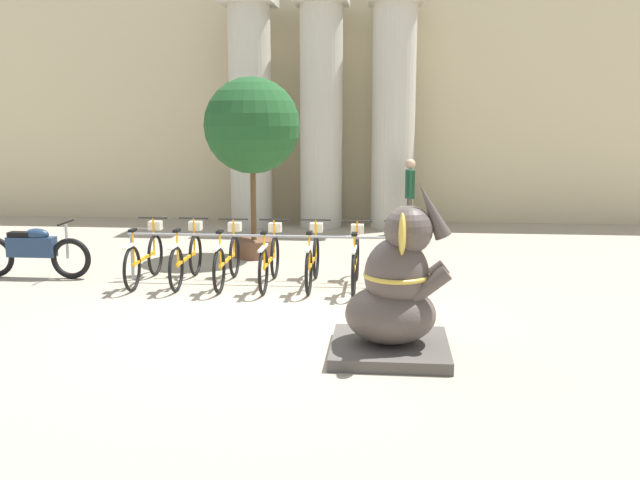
# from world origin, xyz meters

# --- Properties ---
(ground_plane) EXTENTS (60.00, 60.00, 0.00)m
(ground_plane) POSITION_xyz_m (0.00, 0.00, 0.00)
(ground_plane) COLOR #9E937F
(building_facade) EXTENTS (20.00, 0.20, 6.00)m
(building_facade) POSITION_xyz_m (0.00, 8.60, 3.00)
(building_facade) COLOR #C6B78E
(building_facade) RESTS_ON ground_plane
(column_left) EXTENTS (1.21, 1.21, 5.16)m
(column_left) POSITION_xyz_m (-1.64, 7.60, 2.62)
(column_left) COLOR #BCB7A8
(column_left) RESTS_ON ground_plane
(column_middle) EXTENTS (1.21, 1.21, 5.16)m
(column_middle) POSITION_xyz_m (0.00, 7.60, 2.62)
(column_middle) COLOR #BCB7A8
(column_middle) RESTS_ON ground_plane
(column_right) EXTENTS (1.21, 1.21, 5.16)m
(column_right) POSITION_xyz_m (1.64, 7.60, 2.62)
(column_right) COLOR #BCB7A8
(column_right) RESTS_ON ground_plane
(bike_rack) EXTENTS (4.57, 0.05, 0.77)m
(bike_rack) POSITION_xyz_m (-0.26, 1.95, 0.62)
(bike_rack) COLOR gray
(bike_rack) RESTS_ON ground_plane
(bicycle_0) EXTENTS (0.48, 1.77, 0.97)m
(bicycle_0) POSITION_xyz_m (-2.25, 1.82, 0.40)
(bicycle_0) COLOR black
(bicycle_0) RESTS_ON ground_plane
(bicycle_1) EXTENTS (0.48, 1.77, 0.97)m
(bicycle_1) POSITION_xyz_m (-1.58, 1.86, 0.40)
(bicycle_1) COLOR black
(bicycle_1) RESTS_ON ground_plane
(bicycle_2) EXTENTS (0.48, 1.77, 0.97)m
(bicycle_2) POSITION_xyz_m (-0.92, 1.82, 0.40)
(bicycle_2) COLOR black
(bicycle_2) RESTS_ON ground_plane
(bicycle_3) EXTENTS (0.48, 1.77, 0.97)m
(bicycle_3) POSITION_xyz_m (-0.26, 1.81, 0.40)
(bicycle_3) COLOR black
(bicycle_3) RESTS_ON ground_plane
(bicycle_4) EXTENTS (0.48, 1.77, 0.97)m
(bicycle_4) POSITION_xyz_m (0.40, 1.86, 0.40)
(bicycle_4) COLOR black
(bicycle_4) RESTS_ON ground_plane
(bicycle_5) EXTENTS (0.48, 1.77, 0.97)m
(bicycle_5) POSITION_xyz_m (1.06, 1.80, 0.40)
(bicycle_5) COLOR black
(bicycle_5) RESTS_ON ground_plane
(bicycle_6) EXTENTS (0.48, 1.77, 0.97)m
(bicycle_6) POSITION_xyz_m (1.72, 1.83, 0.40)
(bicycle_6) COLOR black
(bicycle_6) RESTS_ON ground_plane
(elephant_statue) EXTENTS (1.30, 1.30, 1.96)m
(elephant_statue) POSITION_xyz_m (1.63, -1.20, 0.66)
(elephant_statue) COLOR #4C4742
(elephant_statue) RESTS_ON ground_plane
(motorcycle) EXTENTS (1.95, 0.55, 0.93)m
(motorcycle) POSITION_xyz_m (-4.14, 1.94, 0.45)
(motorcycle) COLOR black
(motorcycle) RESTS_ON ground_plane
(person_pedestrian) EXTENTS (0.22, 0.47, 1.65)m
(person_pedestrian) POSITION_xyz_m (2.01, 6.67, 0.98)
(person_pedestrian) COLOR brown
(person_pedestrian) RESTS_ON ground_plane
(potted_tree) EXTENTS (1.73, 1.73, 3.27)m
(potted_tree) POSITION_xyz_m (-0.91, 3.97, 2.32)
(potted_tree) COLOR brown
(potted_tree) RESTS_ON ground_plane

